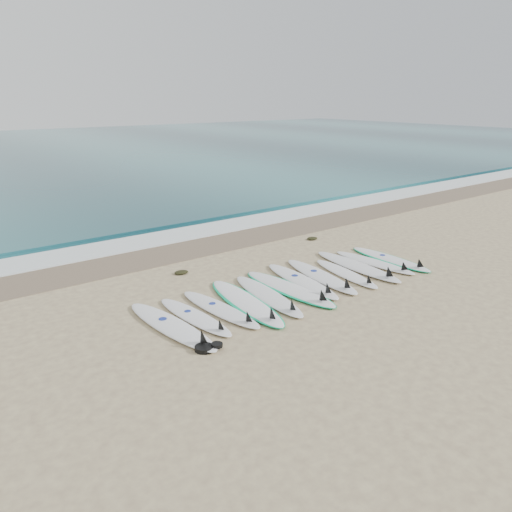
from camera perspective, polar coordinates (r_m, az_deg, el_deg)
ground at (r=11.34m, az=4.73°, el=-3.62°), size 120.00×120.00×0.00m
wet_sand_band at (r=14.45m, az=-6.23°, el=1.15°), size 120.00×1.80×0.01m
foam_band at (r=15.62m, az=-8.93°, el=2.37°), size 120.00×1.40×0.04m
wave_crest at (r=16.90m, az=-11.41°, el=3.53°), size 120.00×1.00×0.10m
surfboard_0 at (r=9.47m, az=-9.47°, el=-7.93°), size 0.80×2.80×0.35m
surfboard_1 at (r=9.80m, az=-6.87°, el=-6.94°), size 0.63×2.34×0.30m
surfboard_2 at (r=10.08m, az=-3.96°, el=-6.10°), size 0.67×2.47×0.31m
surfboard_3 at (r=10.38m, az=-1.09°, el=-5.33°), size 1.06×2.92×0.36m
surfboard_4 at (r=10.69m, az=1.51°, el=-4.59°), size 0.94×2.72×0.34m
surfboard_5 at (r=11.12m, az=3.89°, el=-3.75°), size 0.76×2.83×0.36m
surfboard_6 at (r=11.57m, az=5.40°, el=-2.87°), size 0.90×2.74×0.34m
surfboard_7 at (r=11.92m, az=7.56°, el=-2.32°), size 1.00×2.79×0.35m
surfboard_8 at (r=12.20m, az=10.37°, el=-2.01°), size 0.86×2.36×0.30m
surfboard_9 at (r=12.73m, az=11.67°, el=-1.18°), size 0.80×2.91×0.37m
surfboard_10 at (r=13.15m, az=13.53°, el=-0.75°), size 0.63×2.47×0.31m
surfboard_11 at (r=13.54m, az=15.16°, el=-0.35°), size 0.71×2.58×0.32m
seaweed_near at (r=12.29m, az=-8.53°, el=-1.85°), size 0.35×0.28×0.07m
seaweed_far at (r=15.12m, az=6.44°, el=2.02°), size 0.35×0.27×0.07m
leash_coil at (r=8.69m, az=-5.63°, el=-10.37°), size 0.46×0.36×0.11m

